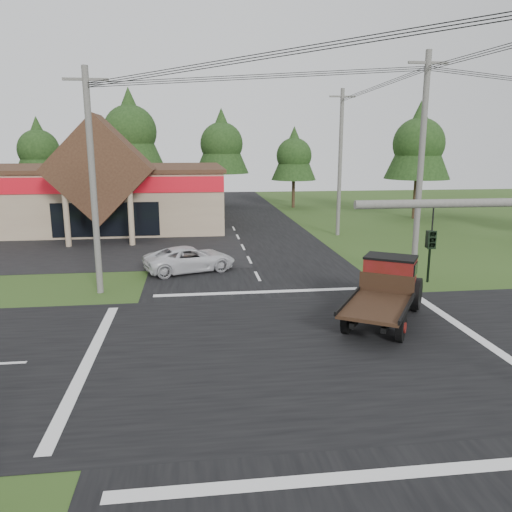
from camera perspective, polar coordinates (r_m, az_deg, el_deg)
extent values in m
plane|color=#2D4719|center=(17.94, 4.35, -10.59)|extent=(120.00, 120.00, 0.00)
cube|color=black|center=(17.93, 4.35, -10.56)|extent=(12.00, 120.00, 0.02)
cube|color=black|center=(17.93, 4.35, -10.55)|extent=(120.00, 12.00, 0.02)
cube|color=black|center=(37.38, -23.54, 0.69)|extent=(28.00, 14.00, 0.02)
cube|color=#9D836A|center=(48.05, -22.51, 6.22)|extent=(30.00, 15.00, 5.00)
cube|color=#3C2218|center=(47.88, -22.77, 9.25)|extent=(30.40, 15.40, 0.30)
cube|color=#B30D19|center=(40.71, -25.44, 7.24)|extent=(30.00, 0.12, 1.20)
cube|color=#3C2218|center=(38.26, -17.38, 9.42)|extent=(7.78, 4.00, 7.78)
cylinder|color=#9D836A|center=(37.35, -20.82, 4.01)|extent=(0.40, 0.40, 4.00)
cylinder|color=#9D836A|center=(36.56, -14.09, 4.28)|extent=(0.40, 0.40, 4.00)
cube|color=black|center=(39.58, -16.78, 4.00)|extent=(8.00, 0.08, 2.60)
imported|color=black|center=(9.90, 19.25, -0.08)|extent=(0.16, 0.20, 1.00)
cylinder|color=#595651|center=(24.65, -18.14, 7.79)|extent=(0.30, 0.30, 10.50)
cube|color=#595651|center=(24.74, -18.91, 18.57)|extent=(2.00, 0.12, 0.12)
cylinder|color=#595651|center=(26.72, 18.28, 9.19)|extent=(0.30, 0.30, 11.50)
cube|color=#595651|center=(26.97, 19.07, 20.16)|extent=(2.00, 0.12, 0.12)
cylinder|color=#595651|center=(39.83, 9.58, 10.34)|extent=(0.30, 0.30, 11.20)
cube|color=#595651|center=(39.96, 9.85, 17.52)|extent=(2.00, 0.12, 0.12)
cylinder|color=#332316|center=(60.70, -23.20, 6.59)|extent=(0.36, 0.36, 3.50)
cone|color=black|center=(60.47, -23.62, 11.34)|extent=(5.60, 5.60, 6.60)
sphere|color=black|center=(60.47, -23.60, 11.06)|extent=(4.40, 4.40, 4.40)
cylinder|color=#332316|center=(57.72, -13.86, 7.50)|extent=(0.36, 0.36, 4.55)
cone|color=black|center=(57.55, -14.22, 14.02)|extent=(7.28, 7.28, 8.58)
sphere|color=black|center=(57.54, -14.20, 13.63)|extent=(5.72, 5.72, 5.72)
cylinder|color=#332316|center=(58.47, -3.87, 7.55)|extent=(0.36, 0.36, 3.85)
cone|color=black|center=(58.24, -3.96, 13.00)|extent=(6.16, 6.16, 7.26)
sphere|color=black|center=(58.24, -3.95, 12.67)|extent=(4.84, 4.84, 4.84)
cylinder|color=#332316|center=(57.55, 4.29, 7.11)|extent=(0.36, 0.36, 3.15)
cone|color=black|center=(57.29, 4.36, 11.64)|extent=(5.04, 5.04, 5.94)
sphere|color=black|center=(57.30, 4.36, 11.37)|extent=(3.96, 3.96, 3.96)
cylinder|color=#332316|center=(51.11, 17.69, 6.26)|extent=(0.36, 0.36, 3.85)
cone|color=black|center=(50.86, 18.12, 12.48)|extent=(6.16, 6.16, 7.26)
sphere|color=black|center=(50.86, 18.09, 12.11)|extent=(4.84, 4.84, 4.84)
imported|color=silver|center=(28.55, -7.56, -0.34)|extent=(5.63, 3.88, 1.43)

